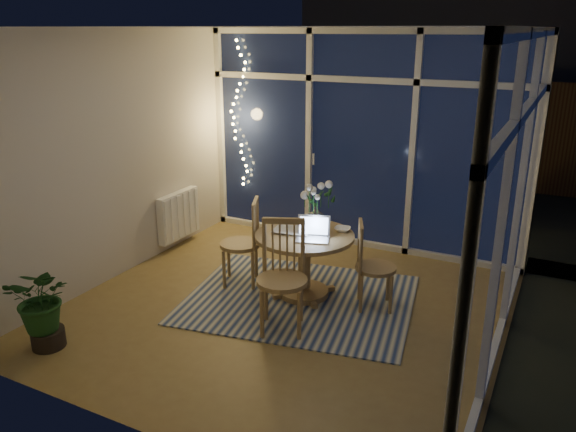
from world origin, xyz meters
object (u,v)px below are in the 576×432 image
(chair_right, at_px, (376,266))
(potted_plant, at_px, (44,307))
(chair_front, at_px, (282,278))
(laptop, at_px, (313,229))
(dining_table, at_px, (304,265))
(flower_vase, at_px, (316,218))
(chair_left, at_px, (240,242))

(chair_right, height_order, potted_plant, chair_right)
(chair_front, xyz_separation_m, laptop, (0.02, 0.60, 0.27))
(laptop, height_order, potted_plant, laptop)
(dining_table, bearing_deg, potted_plant, -129.47)
(flower_vase, bearing_deg, laptop, -71.09)
(chair_right, distance_m, laptop, 0.70)
(dining_table, relative_size, chair_front, 0.96)
(flower_vase, height_order, potted_plant, flower_vase)
(chair_left, distance_m, potted_plant, 1.99)
(flower_vase, relative_size, potted_plant, 0.28)
(chair_right, bearing_deg, dining_table, 74.04)
(chair_right, xyz_separation_m, chair_front, (-0.60, -0.80, 0.07))
(potted_plant, bearing_deg, flower_vase, 53.21)
(laptop, distance_m, potted_plant, 2.45)
(dining_table, distance_m, chair_left, 0.74)
(chair_front, relative_size, laptop, 3.26)
(chair_right, distance_m, chair_front, 1.00)
(chair_front, bearing_deg, potted_plant, -168.13)
(laptop, relative_size, potted_plant, 0.41)
(chair_right, bearing_deg, chair_front, 120.42)
(laptop, bearing_deg, potted_plant, -151.92)
(chair_front, height_order, laptop, chair_front)
(dining_table, height_order, flower_vase, flower_vase)
(laptop, bearing_deg, chair_left, 157.52)
(dining_table, height_order, chair_left, chair_left)
(potted_plant, bearing_deg, chair_front, 34.84)
(chair_front, height_order, potted_plant, chair_front)
(dining_table, height_order, laptop, laptop)
(dining_table, xyz_separation_m, potted_plant, (-1.53, -1.86, 0.05))
(dining_table, bearing_deg, chair_front, -80.45)
(chair_left, height_order, chair_right, chair_left)
(dining_table, bearing_deg, chair_left, -176.14)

